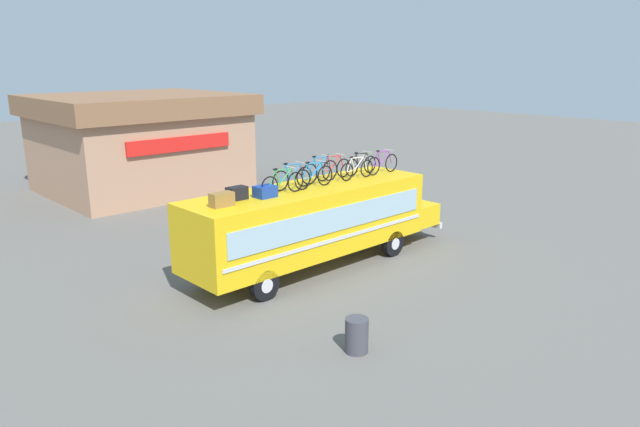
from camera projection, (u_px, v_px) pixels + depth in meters
name	position (u px, v px, depth m)	size (l,w,h in m)	color
ground_plane	(309.00, 268.00, 20.45)	(120.00, 120.00, 0.00)	#605E59
bus	(315.00, 219.00, 20.18)	(10.76, 2.59, 2.89)	yellow
luggage_bag_1	(222.00, 200.00, 17.08)	(0.70, 0.37, 0.42)	olive
luggage_bag_2	(237.00, 193.00, 17.91)	(0.61, 0.39, 0.40)	black
luggage_bag_3	(265.00, 192.00, 18.23)	(0.63, 0.51, 0.36)	#193899
rooftop_bicycle_1	(283.00, 183.00, 18.56)	(1.73, 0.44, 0.88)	black
rooftop_bicycle_2	(292.00, 178.00, 19.35)	(1.72, 0.44, 0.91)	black
rooftop_bicycle_3	(314.00, 176.00, 19.54)	(1.71, 0.44, 0.91)	black
rooftop_bicycle_4	(320.00, 171.00, 20.31)	(1.71, 0.44, 0.98)	black
rooftop_bicycle_5	(333.00, 169.00, 20.90)	(1.71, 0.44, 0.92)	black
rooftop_bicycle_6	(357.00, 169.00, 20.95)	(1.68, 0.44, 0.86)	black
rooftop_bicycle_7	(361.00, 165.00, 21.76)	(1.65, 0.44, 0.87)	black
rooftop_bicycle_8	(382.00, 164.00, 21.94)	(1.70, 0.44, 0.92)	black
roadside_building	(140.00, 142.00, 32.07)	(10.19, 9.12, 5.21)	tan
trash_bin	(357.00, 335.00, 14.51)	(0.59, 0.59, 0.89)	#3F3F47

